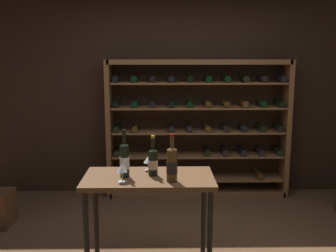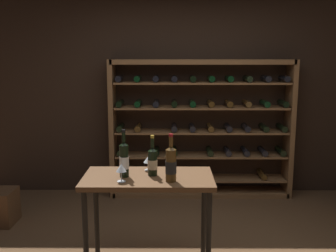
% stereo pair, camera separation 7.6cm
% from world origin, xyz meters
% --- Properties ---
extents(back_wall, '(5.40, 0.10, 2.78)m').
position_xyz_m(back_wall, '(0.00, 2.09, 1.39)').
color(back_wall, '#332319').
rests_on(back_wall, ground).
extents(wine_rack, '(2.32, 0.32, 1.75)m').
position_xyz_m(wine_rack, '(0.25, 1.88, 0.89)').
color(wine_rack, brown).
rests_on(wine_rack, ground).
extents(tasting_table, '(1.05, 0.55, 0.84)m').
position_xyz_m(tasting_table, '(-0.32, 0.01, 0.73)').
color(tasting_table, brown).
rests_on(tasting_table, ground).
extents(wine_bottle_amber_reserve, '(0.09, 0.09, 0.38)m').
position_xyz_m(wine_bottle_amber_reserve, '(-0.14, -0.12, 0.98)').
color(wine_bottle_amber_reserve, '#4C3314').
rests_on(wine_bottle_amber_reserve, tasting_table).
extents(wine_bottle_red_label, '(0.08, 0.08, 0.39)m').
position_xyz_m(wine_bottle_red_label, '(-0.51, 0.00, 0.99)').
color(wine_bottle_red_label, black).
rests_on(wine_bottle_red_label, tasting_table).
extents(wine_bottle_gold_foil, '(0.08, 0.08, 0.33)m').
position_xyz_m(wine_bottle_gold_foil, '(-0.29, 0.04, 0.96)').
color(wine_bottle_gold_foil, black).
rests_on(wine_bottle_gold_foil, tasting_table).
extents(wine_glass_stemmed_center, '(0.08, 0.08, 0.14)m').
position_xyz_m(wine_glass_stemmed_center, '(-0.52, -0.13, 0.95)').
color(wine_glass_stemmed_center, silver).
rests_on(wine_glass_stemmed_center, tasting_table).
extents(wine_glass_stemmed_right, '(0.09, 0.09, 0.13)m').
position_xyz_m(wine_glass_stemmed_right, '(-0.32, 0.18, 0.93)').
color(wine_glass_stemmed_right, silver).
rests_on(wine_glass_stemmed_right, tasting_table).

